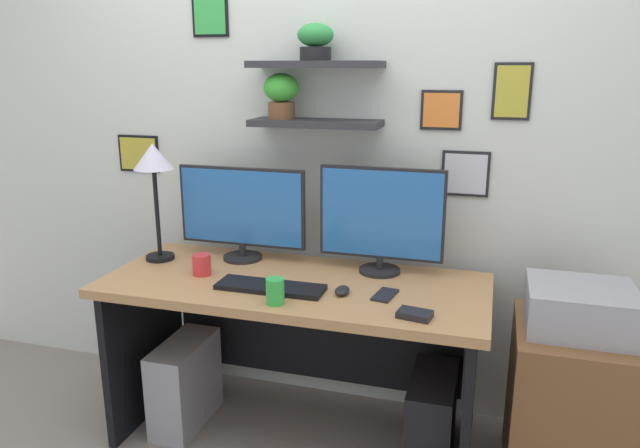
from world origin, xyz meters
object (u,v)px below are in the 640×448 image
(desk, at_px, (298,322))
(computer_tower_right, at_px, (432,420))
(cell_phone, at_px, (385,295))
(printer, at_px, (580,308))
(drawer_cabinet, at_px, (568,407))
(desk_lamp, at_px, (154,167))
(pen_cup, at_px, (275,291))
(monitor_left, at_px, (242,211))
(computer_mouse, at_px, (342,291))
(scissors_tray, at_px, (415,314))
(computer_tower_left, at_px, (185,383))
(monitor_right, at_px, (381,219))
(keyboard, at_px, (270,287))
(coffee_mug, at_px, (202,265))

(desk, distance_m, computer_tower_right, 0.69)
(cell_phone, bearing_deg, printer, 16.07)
(desk, distance_m, drawer_cabinet, 1.14)
(desk_lamp, distance_m, drawer_cabinet, 2.00)
(drawer_cabinet, bearing_deg, cell_phone, -173.16)
(pen_cup, bearing_deg, desk, 92.23)
(monitor_left, relative_size, cell_phone, 4.33)
(pen_cup, distance_m, printer, 1.14)
(desk_lamp, bearing_deg, printer, -2.19)
(computer_mouse, bearing_deg, printer, 7.29)
(monitor_left, xyz_separation_m, computer_tower_right, (0.92, -0.22, -0.78))
(scissors_tray, height_order, computer_tower_left, scissors_tray)
(desk, distance_m, monitor_right, 0.58)
(desk_lamp, bearing_deg, drawer_cabinet, -2.19)
(monitor_right, height_order, cell_phone, monitor_right)
(monitor_left, bearing_deg, keyboard, -51.67)
(desk, height_order, desk_lamp, desk_lamp)
(desk_lamp, xyz_separation_m, cell_phone, (1.09, -0.16, -0.43))
(computer_tower_right, bearing_deg, drawer_cabinet, 2.86)
(drawer_cabinet, bearing_deg, scissors_tray, -156.19)
(desk_lamp, height_order, cell_phone, desk_lamp)
(keyboard, bearing_deg, computer_tower_right, 10.34)
(monitor_right, bearing_deg, coffee_mug, -160.73)
(drawer_cabinet, relative_size, computer_tower_left, 1.65)
(cell_phone, xyz_separation_m, computer_tower_left, (-0.93, 0.03, -0.55))
(scissors_tray, bearing_deg, monitor_right, 115.48)
(monitor_right, distance_m, computer_tower_right, 0.87)
(scissors_tray, height_order, printer, printer)
(cell_phone, bearing_deg, computer_mouse, -161.59)
(monitor_right, relative_size, desk_lamp, 1.00)
(printer, xyz_separation_m, computer_tower_left, (-1.65, -0.06, -0.55))
(monitor_right, relative_size, printer, 1.42)
(coffee_mug, distance_m, drawer_cabinet, 1.59)
(pen_cup, distance_m, computer_tower_right, 0.88)
(computer_mouse, distance_m, coffee_mug, 0.64)
(cell_phone, distance_m, pen_cup, 0.43)
(desk, bearing_deg, cell_phone, -15.90)
(keyboard, relative_size, computer_tower_left, 1.09)
(coffee_mug, height_order, pen_cup, pen_cup)
(scissors_tray, xyz_separation_m, computer_tower_right, (0.06, 0.23, -0.57))
(scissors_tray, relative_size, printer, 0.32)
(monitor_right, bearing_deg, computer_mouse, -107.01)
(keyboard, distance_m, cell_phone, 0.46)
(computer_mouse, distance_m, desk_lamp, 1.03)
(computer_tower_left, bearing_deg, scissors_tray, -10.50)
(pen_cup, relative_size, scissors_tray, 0.83)
(computer_mouse, bearing_deg, desk, 148.82)
(pen_cup, distance_m, scissors_tray, 0.53)
(desk_lamp, bearing_deg, computer_tower_right, -4.22)
(computer_mouse, bearing_deg, cell_phone, 9.19)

